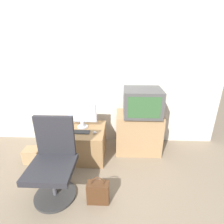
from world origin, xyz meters
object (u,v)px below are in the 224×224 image
Objects in this scene: main_monitor at (82,115)px; office_chair at (53,164)px; crt_tv at (142,102)px; handbag at (98,192)px; cardboard_box_lower at (33,155)px; keyboard at (79,132)px; mouse at (95,133)px.

office_chair is at bearing -102.04° from main_monitor.
main_monitor is 0.97m from crt_tv.
cardboard_box_lower is at bearing 147.82° from handbag.
keyboard is 0.24m from mouse.
crt_tv reaches higher than main_monitor.
office_chair is at bearing -121.88° from mouse.
crt_tv reaches higher than keyboard.
cardboard_box_lower is at bearing -175.49° from mouse.
keyboard is 1.08m from crt_tv.
mouse is at bearing 4.51° from cardboard_box_lower.
keyboard is 0.84m from cardboard_box_lower.
cardboard_box_lower is (-0.98, -0.08, -0.38)m from mouse.
handbag is (0.13, -0.78, -0.36)m from mouse.
cardboard_box_lower is 1.32m from handbag.
crt_tv is at bearing 15.59° from keyboard.
crt_tv is at bearing 5.24° from main_monitor.
mouse is at bearing -43.22° from main_monitor.
main_monitor is 0.92m from office_chair.
keyboard reaches higher than cardboard_box_lower.
mouse reaches higher than keyboard.
cardboard_box_lower is (-0.76, -0.29, -0.58)m from main_monitor.
mouse is 0.87m from handbag.
main_monitor is 0.81× the size of crt_tv.
office_chair is 2.70× the size of handbag.
office_chair is at bearing 166.97° from handbag.
keyboard is 0.70m from office_chair.
mouse is 1.06m from cardboard_box_lower.
main_monitor reaches higher than handbag.
handbag is at bearing -70.32° from main_monitor.
mouse is 0.88m from crt_tv.
cardboard_box_lower is (-1.71, -0.37, -0.78)m from crt_tv.
crt_tv reaches higher than mouse.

